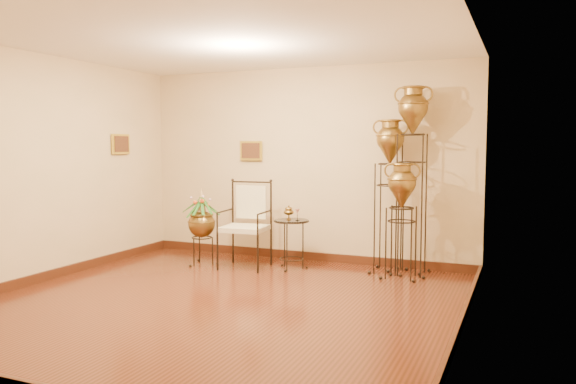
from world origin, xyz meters
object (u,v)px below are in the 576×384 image
at_px(planter_urn, 202,221).
at_px(armchair, 245,225).
at_px(side_table, 291,243).
at_px(amphora_tall, 412,178).
at_px(amphora_mid, 389,195).

xyz_separation_m(planter_urn, armchair, (0.66, 0.05, -0.03)).
height_order(planter_urn, armchair, armchair).
xyz_separation_m(armchair, side_table, (0.62, 0.18, -0.24)).
distance_m(amphora_tall, amphora_mid, 0.37).
distance_m(planter_urn, armchair, 0.66).
relative_size(amphora_mid, armchair, 1.72).
xyz_separation_m(amphora_mid, side_table, (-1.26, -0.32, -0.68)).
bearing_deg(planter_urn, amphora_tall, 10.95).
bearing_deg(amphora_mid, armchair, -165.21).
bearing_deg(side_table, armchair, -164.17).
height_order(amphora_tall, side_table, amphora_tall).
height_order(amphora_tall, planter_urn, amphora_tall).
height_order(amphora_mid, armchair, amphora_mid).
bearing_deg(side_table, amphora_tall, 11.70).
distance_m(amphora_tall, planter_urn, 2.95).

